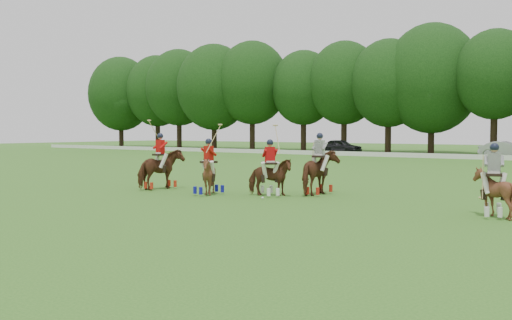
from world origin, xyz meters
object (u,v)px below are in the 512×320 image
Objects in this scene: polo_ball at (263,198)px; polo_stripe_b at (493,191)px; polo_red_a at (160,169)px; polo_stripe_a at (320,172)px; car_left at (341,146)px; polo_red_c at (209,175)px; car_mid at (506,150)px; polo_red_b at (270,176)px.

polo_stripe_b is at bearing 2.15° from polo_ball.
polo_red_a is 1.21× the size of polo_stripe_a.
polo_red_c is at bearing -158.99° from car_left.
polo_stripe_a is at bearing -153.03° from car_left.
polo_red_a is 5.65m from polo_ball.
car_left is 42.30m from polo_ball.
polo_stripe_b is at bearing 2.13° from polo_red_c.
polo_red_a is (-6.16, -38.69, 0.12)m from car_mid.
polo_red_a reaches higher than polo_stripe_b.
polo_stripe_b reaches higher than car_mid.
car_left is at bearing 109.42° from polo_red_c.
car_mid is 1.70× the size of polo_red_b.
polo_red_c reaches higher than car_left.
car_left is at bearing 112.79° from polo_red_b.
car_left is 1.90× the size of polo_stripe_a.
polo_red_c is (-2.21, -1.04, 0.02)m from polo_red_b.
car_mid is 51.79× the size of polo_ball.
polo_red_a is 32.97× the size of polo_ball.
polo_red_a is at bearing 176.51° from polo_ball.
polo_red_a reaches higher than car_left.
polo_stripe_b is at bearing -146.28° from car_left.
polo_stripe_b is (6.97, -2.14, -0.13)m from polo_stripe_a.
polo_red_b reaches higher than polo_stripe_a.
car_left reaches higher than polo_ball.
polo_red_b reaches higher than car_mid.
polo_stripe_b is 24.17× the size of polo_ball.
polo_red_c is 1.27× the size of polo_stripe_b.
car_mid is 2.14× the size of polo_stripe_b.
polo_red_c reaches higher than polo_stripe_b.
car_left is 40.15m from polo_red_a.
car_mid is 36.59m from polo_stripe_a.
car_mid is at bearing -88.41° from car_left.
polo_stripe_b is (13.60, -0.04, -0.12)m from polo_red_a.
polo_red_c is at bearing -177.94° from polo_ball.
polo_red_c is 10.54m from polo_stripe_b.
polo_ball is at bearing -155.74° from car_left.
polo_stripe_b is at bearing -17.08° from polo_stripe_a.
car_mid is (16.89, 0.00, -0.02)m from car_left.
polo_ball is at bearing -177.85° from polo_stripe_b.
polo_red_a is 3.09m from polo_red_c.
polo_red_b is 1.23m from polo_ball.
polo_red_c reaches higher than polo_red_b.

